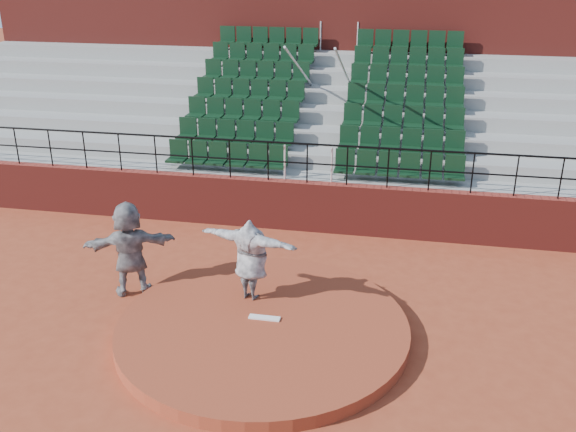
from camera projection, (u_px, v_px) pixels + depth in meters
The scene contains 9 objects.
ground at pixel (263, 334), 12.14m from camera, with size 90.00×90.00×0.00m, color #963C22.
pitchers_mound at pixel (263, 328), 12.09m from camera, with size 5.50×5.50×0.25m, color #913920.
pitching_rubber at pixel (264, 318), 12.17m from camera, with size 0.60×0.15×0.03m, color white.
boundary_wall at pixel (307, 206), 16.42m from camera, with size 24.00×0.30×1.30m, color maroon.
wall_railing at pixel (307, 155), 15.89m from camera, with size 24.04×0.05×1.03m.
seating_deck at pixel (327, 138), 19.42m from camera, with size 24.00×5.97×4.63m.
press_box_facade at pixel (344, 49), 22.19m from camera, with size 24.00×3.00×7.10m, color maroon.
pitcher at pixel (251, 259), 12.61m from camera, with size 2.08×0.57×1.70m, color black.
fielder at pixel (130, 249), 13.24m from camera, with size 1.89×0.60×2.04m, color black.
Camera 1 is at (2.44, -10.06, 6.74)m, focal length 40.00 mm.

